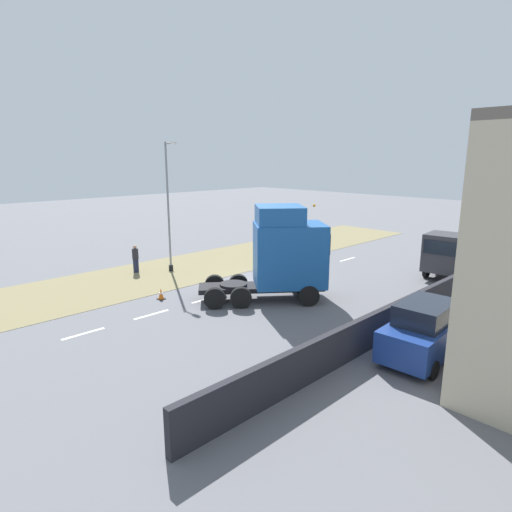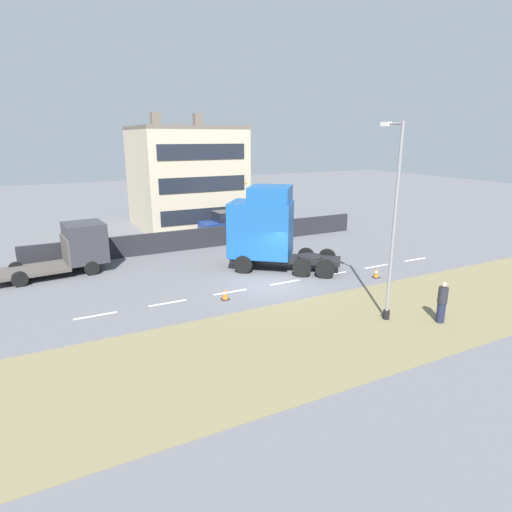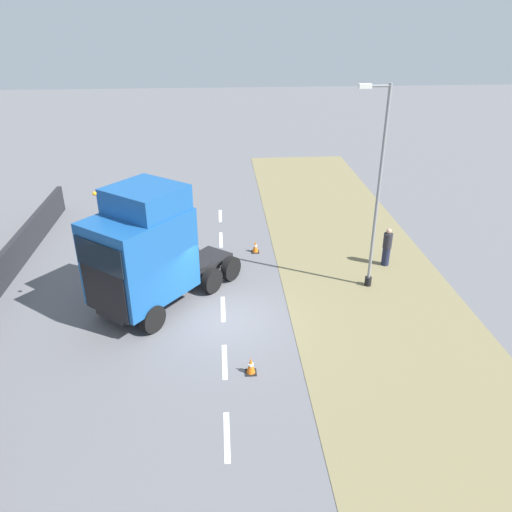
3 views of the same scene
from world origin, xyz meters
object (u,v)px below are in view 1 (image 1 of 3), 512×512
(traffic_cone_lead, at_px, (161,294))
(traffic_cone_trailing, at_px, (285,267))
(pedestrian, at_px, (136,259))
(parked_car, at_px, (425,330))
(lamp_post, at_px, (169,212))
(flatbed_truck, at_px, (449,255))
(lorry_cab, at_px, (284,253))

(traffic_cone_lead, xyz_separation_m, traffic_cone_trailing, (0.79, 8.70, 0.00))
(pedestrian, distance_m, traffic_cone_lead, 6.02)
(parked_car, relative_size, pedestrian, 2.49)
(lamp_post, height_order, traffic_cone_lead, lamp_post)
(flatbed_truck, xyz_separation_m, parked_car, (3.69, -11.06, -0.45))
(flatbed_truck, distance_m, traffic_cone_lead, 16.87)
(traffic_cone_trailing, bearing_deg, parked_car, -24.76)
(lorry_cab, height_order, traffic_cone_lead, lorry_cab)
(flatbed_truck, relative_size, lamp_post, 0.77)
(parked_car, bearing_deg, lamp_post, 176.59)
(lorry_cab, bearing_deg, traffic_cone_lead, -94.76)
(pedestrian, bearing_deg, lorry_cab, 15.73)
(lamp_post, relative_size, traffic_cone_lead, 13.92)
(lamp_post, xyz_separation_m, pedestrian, (-1.37, -1.77, -2.97))
(flatbed_truck, xyz_separation_m, pedestrian, (-14.41, -12.67, -0.60))
(pedestrian, bearing_deg, traffic_cone_lead, -16.97)
(lamp_post, bearing_deg, pedestrian, -127.72)
(lamp_post, xyz_separation_m, traffic_cone_lead, (4.36, -3.51, -3.56))
(lamp_post, bearing_deg, parked_car, -0.55)
(lamp_post, bearing_deg, flatbed_truck, 39.89)
(parked_car, bearing_deg, pedestrian, -177.78)
(lorry_cab, bearing_deg, pedestrian, -125.46)
(lorry_cab, relative_size, traffic_cone_trailing, 10.94)
(lorry_cab, relative_size, pedestrian, 3.56)
(traffic_cone_lead, bearing_deg, parked_car, 15.16)
(lorry_cab, distance_m, pedestrian, 10.59)
(traffic_cone_lead, distance_m, traffic_cone_trailing, 8.73)
(lorry_cab, height_order, lamp_post, lamp_post)
(lorry_cab, xyz_separation_m, parked_car, (8.01, -1.24, -1.39))
(flatbed_truck, bearing_deg, traffic_cone_trailing, 30.36)
(parked_car, xyz_separation_m, lamp_post, (-16.73, 0.16, 2.82))
(flatbed_truck, height_order, lamp_post, lamp_post)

